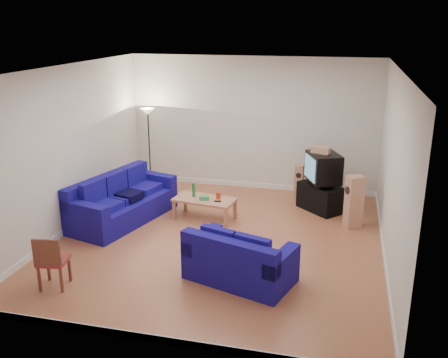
% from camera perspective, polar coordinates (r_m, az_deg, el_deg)
% --- Properties ---
extents(room, '(6.01, 6.51, 3.21)m').
position_cam_1_polar(room, '(8.99, -0.61, 1.94)').
color(room, brown).
rests_on(room, ground).
extents(sofa_three_seat, '(1.64, 2.61, 0.94)m').
position_cam_1_polar(sofa_three_seat, '(10.57, -11.70, -2.80)').
color(sofa_three_seat, '#080062').
rests_on(sofa_three_seat, ground).
extents(sofa_loveseat, '(1.86, 1.38, 0.83)m').
position_cam_1_polar(sofa_loveseat, '(8.01, 1.66, -9.59)').
color(sofa_loveseat, '#080062').
rests_on(sofa_loveseat, ground).
extents(coffee_table, '(1.34, 0.81, 0.46)m').
position_cam_1_polar(coffee_table, '(10.36, -2.23, -2.53)').
color(coffee_table, tan).
rests_on(coffee_table, ground).
extents(bottle, '(0.09, 0.09, 0.29)m').
position_cam_1_polar(bottle, '(10.41, -3.48, -1.28)').
color(bottle, '#197233').
rests_on(bottle, coffee_table).
extents(tissue_box, '(0.22, 0.16, 0.08)m').
position_cam_1_polar(tissue_box, '(10.26, -2.29, -2.18)').
color(tissue_box, green).
rests_on(tissue_box, coffee_table).
extents(red_canister, '(0.12, 0.12, 0.14)m').
position_cam_1_polar(red_canister, '(10.30, -0.67, -1.91)').
color(red_canister, red).
rests_on(red_canister, coffee_table).
extents(remote, '(0.15, 0.07, 0.02)m').
position_cam_1_polar(remote, '(10.16, -0.72, -2.55)').
color(remote, black).
rests_on(remote, coffee_table).
extents(tv_stand, '(1.07, 1.04, 0.59)m').
position_cam_1_polar(tv_stand, '(11.08, 10.93, -2.09)').
color(tv_stand, black).
rests_on(tv_stand, ground).
extents(av_receiver, '(0.52, 0.53, 0.10)m').
position_cam_1_polar(av_receiver, '(10.92, 10.90, -0.48)').
color(av_receiver, black).
rests_on(av_receiver, tv_stand).
extents(television, '(0.85, 0.96, 0.61)m').
position_cam_1_polar(television, '(10.83, 11.27, 1.31)').
color(television, black).
rests_on(television, av_receiver).
extents(centre_speaker, '(0.43, 0.29, 0.14)m').
position_cam_1_polar(centre_speaker, '(10.75, 10.99, 3.28)').
color(centre_speaker, tan).
rests_on(centre_speaker, television).
extents(speaker_left, '(0.21, 0.27, 0.82)m').
position_cam_1_polar(speaker_left, '(11.68, 8.59, -0.32)').
color(speaker_left, tan).
rests_on(speaker_left, ground).
extents(speaker_right, '(0.40, 0.37, 1.07)m').
position_cam_1_polar(speaker_right, '(10.26, 14.63, -2.53)').
color(speaker_right, tan).
rests_on(speaker_right, ground).
extents(floor_lamp, '(0.34, 0.34, 1.97)m').
position_cam_1_polar(floor_lamp, '(12.22, -8.67, 6.40)').
color(floor_lamp, black).
rests_on(floor_lamp, ground).
extents(dining_chair, '(0.49, 0.49, 0.88)m').
position_cam_1_polar(dining_chair, '(8.17, -19.15, -8.70)').
color(dining_chair, brown).
rests_on(dining_chair, ground).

